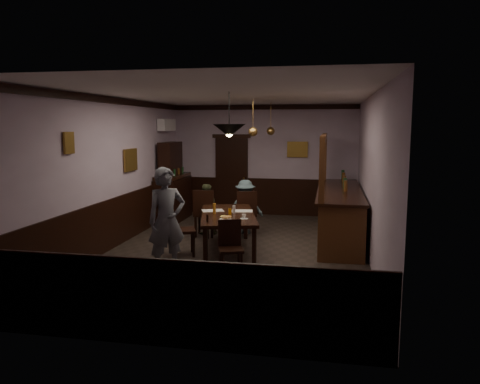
% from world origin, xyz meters
% --- Properties ---
extents(room, '(5.01, 8.01, 3.01)m').
position_xyz_m(room, '(0.00, 0.00, 1.50)').
color(room, '#2D2621').
rests_on(room, ground).
extents(dining_table, '(1.51, 2.38, 0.75)m').
position_xyz_m(dining_table, '(-0.14, 0.01, 0.69)').
color(dining_table, black).
rests_on(dining_table, ground).
extents(chair_far_left, '(0.48, 0.48, 1.05)m').
position_xyz_m(chair_far_left, '(-0.91, 1.12, 0.57)').
color(chair_far_left, black).
rests_on(chair_far_left, ground).
extents(chair_far_right, '(0.55, 0.55, 1.02)m').
position_xyz_m(chair_far_right, '(-0.02, 1.35, 0.56)').
color(chair_far_right, black).
rests_on(chair_far_right, ground).
extents(chair_near, '(0.49, 0.49, 0.89)m').
position_xyz_m(chair_near, '(0.18, -1.27, 0.49)').
color(chair_near, black).
rests_on(chair_near, ground).
extents(chair_side, '(0.57, 0.57, 1.02)m').
position_xyz_m(chair_side, '(-1.00, -0.42, 0.56)').
color(chair_side, black).
rests_on(chair_side, ground).
extents(person_standing, '(0.76, 0.73, 1.76)m').
position_xyz_m(person_standing, '(-0.85, -1.46, 0.88)').
color(person_standing, slate).
rests_on(person_standing, ground).
extents(person_seated_left, '(0.66, 0.59, 1.14)m').
position_xyz_m(person_seated_left, '(-0.96, 1.40, 0.57)').
color(person_seated_left, '#3F4529').
rests_on(person_seated_left, ground).
extents(person_seated_right, '(0.81, 0.49, 1.22)m').
position_xyz_m(person_seated_right, '(-0.09, 1.63, 0.61)').
color(person_seated_right, slate).
rests_on(person_seated_right, ground).
extents(newspaper_left, '(0.50, 0.44, 0.01)m').
position_xyz_m(newspaper_left, '(-0.51, 0.26, 0.75)').
color(newspaper_left, silver).
rests_on(newspaper_left, dining_table).
extents(newspaper_right, '(0.46, 0.36, 0.01)m').
position_xyz_m(newspaper_right, '(0.07, 0.33, 0.75)').
color(newspaper_right, silver).
rests_on(newspaper_right, dining_table).
extents(napkin, '(0.18, 0.18, 0.00)m').
position_xyz_m(napkin, '(-0.15, -0.26, 0.75)').
color(napkin, '#E2D053').
rests_on(napkin, dining_table).
extents(saucer, '(0.15, 0.15, 0.01)m').
position_xyz_m(saucer, '(0.26, -0.45, 0.76)').
color(saucer, white).
rests_on(saucer, dining_table).
extents(coffee_cup, '(0.10, 0.10, 0.07)m').
position_xyz_m(coffee_cup, '(0.25, -0.41, 0.80)').
color(coffee_cup, white).
rests_on(coffee_cup, saucer).
extents(pastry_plate, '(0.22, 0.22, 0.01)m').
position_xyz_m(pastry_plate, '(-0.06, -0.55, 0.76)').
color(pastry_plate, white).
rests_on(pastry_plate, dining_table).
extents(pastry_ring_a, '(0.13, 0.13, 0.04)m').
position_xyz_m(pastry_ring_a, '(-0.08, -0.52, 0.79)').
color(pastry_ring_a, '#C68C47').
rests_on(pastry_ring_a, pastry_plate).
extents(pastry_ring_b, '(0.13, 0.13, 0.04)m').
position_xyz_m(pastry_ring_b, '(-0.03, -0.47, 0.79)').
color(pastry_ring_b, '#C68C47').
rests_on(pastry_ring_b, pastry_plate).
extents(soda_can, '(0.07, 0.07, 0.12)m').
position_xyz_m(soda_can, '(-0.09, -0.07, 0.81)').
color(soda_can, orange).
rests_on(soda_can, dining_table).
extents(beer_glass, '(0.06, 0.06, 0.20)m').
position_xyz_m(beer_glass, '(-0.40, -0.02, 0.85)').
color(beer_glass, '#BF721E').
rests_on(beer_glass, dining_table).
extents(water_glass, '(0.06, 0.06, 0.15)m').
position_xyz_m(water_glass, '(-0.04, 0.10, 0.82)').
color(water_glass, silver).
rests_on(water_glass, dining_table).
extents(pepper_mill, '(0.04, 0.04, 0.14)m').
position_xyz_m(pepper_mill, '(-0.33, -0.82, 0.82)').
color(pepper_mill, black).
rests_on(pepper_mill, dining_table).
extents(sideboard, '(0.55, 1.53, 2.02)m').
position_xyz_m(sideboard, '(-2.21, 2.76, 0.81)').
color(sideboard, black).
rests_on(sideboard, ground).
extents(bar_counter, '(0.93, 4.00, 2.25)m').
position_xyz_m(bar_counter, '(1.99, 1.55, 0.57)').
color(bar_counter, '#482313').
rests_on(bar_counter, ground).
extents(door_back, '(0.90, 0.06, 2.10)m').
position_xyz_m(door_back, '(-0.90, 3.95, 1.05)').
color(door_back, black).
rests_on(door_back, ground).
extents(ac_unit, '(0.20, 0.85, 0.30)m').
position_xyz_m(ac_unit, '(-2.38, 2.90, 2.45)').
color(ac_unit, white).
rests_on(ac_unit, ground).
extents(picture_left_small, '(0.04, 0.28, 0.36)m').
position_xyz_m(picture_left_small, '(-2.46, -1.60, 2.15)').
color(picture_left_small, olive).
rests_on(picture_left_small, ground).
extents(picture_left_large, '(0.04, 0.62, 0.48)m').
position_xyz_m(picture_left_large, '(-2.46, 0.80, 1.70)').
color(picture_left_large, olive).
rests_on(picture_left_large, ground).
extents(picture_back, '(0.55, 0.04, 0.42)m').
position_xyz_m(picture_back, '(0.90, 3.96, 1.80)').
color(picture_back, olive).
rests_on(picture_back, ground).
extents(pendant_iron, '(0.56, 0.56, 0.76)m').
position_xyz_m(pendant_iron, '(0.05, -0.76, 2.35)').
color(pendant_iron, black).
rests_on(pendant_iron, ground).
extents(pendant_brass_mid, '(0.20, 0.20, 0.81)m').
position_xyz_m(pendant_brass_mid, '(0.10, 1.47, 2.30)').
color(pendant_brass_mid, '#BF8C3F').
rests_on(pendant_brass_mid, ground).
extents(pendant_brass_far, '(0.20, 0.20, 0.81)m').
position_xyz_m(pendant_brass_far, '(0.30, 2.96, 2.30)').
color(pendant_brass_far, '#BF8C3F').
rests_on(pendant_brass_far, ground).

